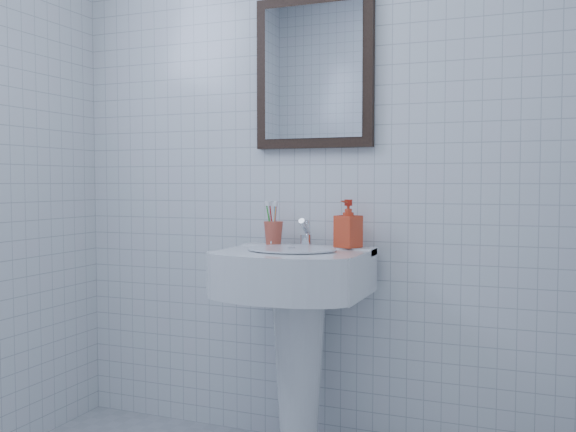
% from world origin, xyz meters
% --- Properties ---
extents(wall_back, '(2.20, 0.02, 2.50)m').
position_xyz_m(wall_back, '(0.00, 1.20, 1.25)').
color(wall_back, silver).
rests_on(wall_back, ground).
extents(washbasin, '(0.55, 0.40, 0.85)m').
position_xyz_m(washbasin, '(0.02, 0.99, 0.57)').
color(washbasin, silver).
rests_on(washbasin, ground).
extents(faucet, '(0.05, 0.10, 0.11)m').
position_xyz_m(faucet, '(0.02, 1.09, 0.89)').
color(faucet, silver).
rests_on(faucet, washbasin).
extents(toothbrush_cup, '(0.09, 0.09, 0.10)m').
position_xyz_m(toothbrush_cup, '(-0.12, 1.10, 0.89)').
color(toothbrush_cup, '#B74835').
rests_on(toothbrush_cup, washbasin).
extents(soap_dispenser, '(0.11, 0.11, 0.19)m').
position_xyz_m(soap_dispenser, '(0.20, 1.10, 0.94)').
color(soap_dispenser, red).
rests_on(soap_dispenser, washbasin).
extents(wall_mirror, '(0.50, 0.04, 0.62)m').
position_xyz_m(wall_mirror, '(0.02, 1.18, 1.55)').
color(wall_mirror, black).
rests_on(wall_mirror, wall_back).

